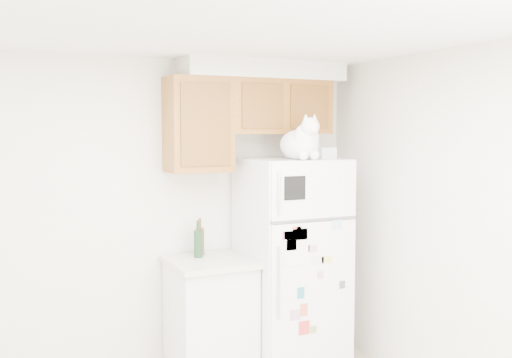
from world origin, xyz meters
TOP-DOWN VIEW (x-y plane):
  - room_shell at (0.12, 0.24)m, footprint 3.84×4.04m
  - refrigerator at (1.23, 1.61)m, footprint 0.76×0.78m
  - base_counter at (0.54, 1.68)m, footprint 0.64×0.64m
  - cat at (1.23, 1.45)m, footprint 0.35×0.51m
  - storage_box_back at (1.34, 1.74)m, footprint 0.21×0.17m
  - storage_box_front at (1.51, 1.55)m, footprint 0.16×0.12m
  - bottle_green at (0.47, 1.78)m, footprint 0.07×0.07m
  - bottle_amber at (0.52, 1.86)m, footprint 0.07×0.07m

SIDE VIEW (x-z plane):
  - base_counter at x=0.54m, z-range 0.00..0.92m
  - refrigerator at x=1.23m, z-range 0.00..1.70m
  - bottle_green at x=0.47m, z-range 0.92..1.22m
  - bottle_amber at x=0.52m, z-range 0.92..1.22m
  - room_shell at x=0.12m, z-range 0.41..2.93m
  - storage_box_front at x=1.51m, z-range 1.70..1.79m
  - storage_box_back at x=1.34m, z-range 1.70..1.80m
  - cat at x=1.23m, z-range 1.65..2.02m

